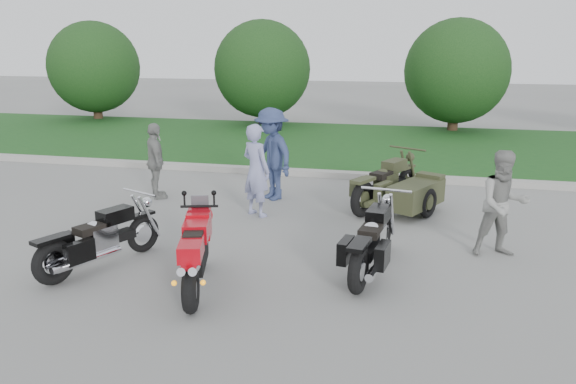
% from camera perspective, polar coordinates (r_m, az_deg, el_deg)
% --- Properties ---
extents(ground, '(80.00, 80.00, 0.00)m').
position_cam_1_polar(ground, '(8.32, -7.29, -7.68)').
color(ground, gray).
rests_on(ground, ground).
extents(curb, '(60.00, 0.30, 0.15)m').
position_cam_1_polar(curb, '(13.82, 1.21, 1.99)').
color(curb, '#A09E97').
rests_on(curb, ground).
extents(grass_strip, '(60.00, 8.00, 0.14)m').
position_cam_1_polar(grass_strip, '(17.83, 3.93, 4.92)').
color(grass_strip, '#255A1E').
rests_on(grass_strip, ground).
extents(tree_far_left, '(3.60, 3.60, 4.00)m').
position_cam_1_polar(tree_far_left, '(24.30, -19.11, 11.89)').
color(tree_far_left, '#3F2B1C').
rests_on(tree_far_left, ground).
extents(tree_mid_left, '(3.60, 3.60, 4.00)m').
position_cam_1_polar(tree_mid_left, '(21.49, -2.63, 12.37)').
color(tree_mid_left, '#3F2B1C').
rests_on(tree_mid_left, ground).
extents(tree_mid_right, '(3.60, 3.60, 4.00)m').
position_cam_1_polar(tree_mid_right, '(20.75, 16.76, 11.67)').
color(tree_mid_right, '#3F2B1C').
rests_on(tree_mid_right, ground).
extents(sportbike_red, '(0.72, 1.90, 0.92)m').
position_cam_1_polar(sportbike_red, '(7.48, -9.39, -5.99)').
color(sportbike_red, black).
rests_on(sportbike_red, ground).
extents(cruiser_left, '(0.97, 2.01, 0.82)m').
position_cam_1_polar(cruiser_left, '(8.55, -18.91, -4.77)').
color(cruiser_left, black).
rests_on(cruiser_left, ground).
extents(cruiser_right, '(0.51, 2.24, 0.86)m').
position_cam_1_polar(cruiser_right, '(8.02, 8.52, -5.24)').
color(cruiser_right, black).
rests_on(cruiser_right, ground).
extents(cruiser_sidecar, '(1.76, 2.20, 0.91)m').
position_cam_1_polar(cruiser_sidecar, '(10.98, 11.52, 0.11)').
color(cruiser_sidecar, black).
rests_on(cruiser_sidecar, ground).
extents(person_stripe, '(0.76, 0.69, 1.75)m').
position_cam_1_polar(person_stripe, '(10.48, -3.26, 2.21)').
color(person_stripe, '#8D92C0').
rests_on(person_stripe, ground).
extents(person_grey, '(0.93, 0.80, 1.64)m').
position_cam_1_polar(person_grey, '(9.08, 21.02, -1.16)').
color(person_grey, gray).
rests_on(person_grey, ground).
extents(person_denim, '(1.39, 1.34, 1.91)m').
position_cam_1_polar(person_denim, '(11.58, -1.68, 3.86)').
color(person_denim, navy).
rests_on(person_denim, ground).
extents(person_back, '(0.84, 0.99, 1.59)m').
position_cam_1_polar(person_back, '(11.99, -13.30, 3.08)').
color(person_back, gray).
rests_on(person_back, ground).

